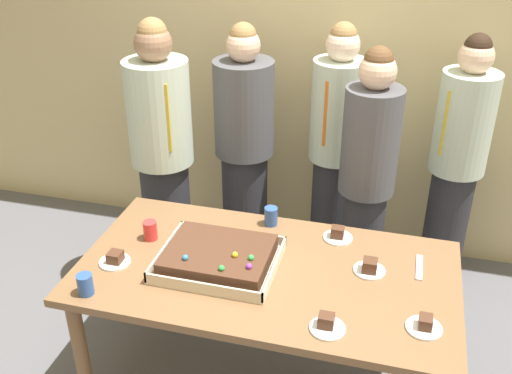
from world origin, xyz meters
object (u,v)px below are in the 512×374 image
object	(u,v)px
plated_slice_near_left	(370,268)
plated_slice_far_right	(338,235)
party_table	(266,284)
cake_server_utensil	(419,267)
person_serving_front	(366,183)
plated_slice_far_left	(115,259)
person_left_edge_reaching	(456,165)
person_striped_tie_right	(163,158)
drink_cup_middle	(150,230)
drink_cup_nearest	(85,284)
sheet_cake	(219,257)
person_far_right_suit	(244,151)
plated_slice_near_right	(425,325)
drink_cup_far_end	(271,216)
person_green_shirt_behind	(335,150)
plated_slice_center_front	(327,325)

from	to	relation	value
plated_slice_near_left	plated_slice_far_right	size ratio (longest dim) A/B	1.00
party_table	plated_slice_near_left	world-z (taller)	plated_slice_near_left
cake_server_utensil	person_serving_front	xyz separation A→B (m)	(-0.32, 0.64, 0.08)
plated_slice_far_left	plated_slice_far_right	size ratio (longest dim) A/B	1.00
party_table	person_left_edge_reaching	world-z (taller)	person_left_edge_reaching
person_left_edge_reaching	party_table	bearing A→B (deg)	5.73
party_table	person_left_edge_reaching	bearing A→B (deg)	53.94
person_left_edge_reaching	person_striped_tie_right	bearing A→B (deg)	-34.26
drink_cup_middle	cake_server_utensil	size ratio (longest dim) A/B	0.50
drink_cup_nearest	drink_cup_middle	size ratio (longest dim) A/B	1.00
sheet_cake	plated_slice_near_left	xyz separation A→B (m)	(0.70, 0.13, -0.02)
party_table	person_serving_front	xyz separation A→B (m)	(0.38, 0.84, 0.17)
sheet_cake	drink_cup_middle	size ratio (longest dim) A/B	5.57
party_table	plated_slice_far_left	world-z (taller)	plated_slice_far_left
plated_slice_far_right	person_far_right_suit	world-z (taller)	person_far_right_suit
plated_slice_near_right	person_left_edge_reaching	size ratio (longest dim) A/B	0.09
sheet_cake	drink_cup_far_end	xyz separation A→B (m)	(0.15, 0.42, 0.01)
plated_slice_far_left	cake_server_utensil	bearing A→B (deg)	13.41
person_green_shirt_behind	plated_slice_far_left	bearing A→B (deg)	-15.58
plated_slice_near_right	drink_cup_far_end	size ratio (longest dim) A/B	1.50
plated_slice_far_left	person_striped_tie_right	world-z (taller)	person_striped_tie_right
drink_cup_middle	person_serving_front	xyz separation A→B (m)	(1.01, 0.74, 0.03)
person_serving_front	person_green_shirt_behind	size ratio (longest dim) A/B	0.99
drink_cup_middle	person_striped_tie_right	size ratio (longest dim) A/B	0.06
drink_cup_middle	party_table	bearing A→B (deg)	-8.77
cake_server_utensil	person_left_edge_reaching	world-z (taller)	person_left_edge_reaching
drink_cup_middle	person_serving_front	distance (m)	1.25
plated_slice_near_left	plated_slice_center_front	bearing A→B (deg)	-106.94
drink_cup_middle	person_far_right_suit	world-z (taller)	person_far_right_suit
plated_slice_near_left	plated_slice_far_right	xyz separation A→B (m)	(-0.18, 0.24, -0.00)
sheet_cake	person_serving_front	distance (m)	1.06
person_striped_tie_right	person_far_right_suit	size ratio (longest dim) A/B	1.04
cake_server_utensil	person_green_shirt_behind	bearing A→B (deg)	118.33
drink_cup_nearest	plated_slice_near_left	bearing A→B (deg)	22.09
plated_slice_near_right	plated_slice_far_left	xyz separation A→B (m)	(-1.44, 0.09, 0.00)
person_green_shirt_behind	person_far_right_suit	world-z (taller)	person_green_shirt_behind
drink_cup_middle	person_far_right_suit	distance (m)	1.02
person_striped_tie_right	plated_slice_far_left	bearing A→B (deg)	-28.93
cake_server_utensil	person_left_edge_reaching	xyz separation A→B (m)	(0.19, 1.02, 0.08)
plated_slice_far_left	drink_cup_nearest	bearing A→B (deg)	-94.06
person_serving_front	person_striped_tie_right	size ratio (longest dim) A/B	0.95
person_far_right_suit	sheet_cake	bearing A→B (deg)	0.02
person_serving_front	drink_cup_nearest	bearing A→B (deg)	-7.24
plated_slice_center_front	cake_server_utensil	size ratio (longest dim) A/B	0.75
person_green_shirt_behind	plated_slice_center_front	bearing A→B (deg)	23.71
cake_server_utensil	person_striped_tie_right	bearing A→B (deg)	159.18
person_striped_tie_right	person_far_right_suit	world-z (taller)	person_striped_tie_right
drink_cup_nearest	person_striped_tie_right	size ratio (longest dim) A/B	0.06
drink_cup_far_end	party_table	bearing A→B (deg)	-79.31
party_table	plated_slice_center_front	world-z (taller)	plated_slice_center_front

